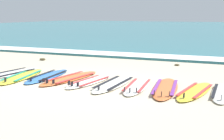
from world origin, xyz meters
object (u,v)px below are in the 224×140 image
surfboard_2 (48,76)px  surfboard_3 (70,78)px  surfboard_5 (114,84)px  surfboard_0 (10,73)px  surfboard_7 (165,88)px  surfboard_6 (137,86)px  surfboard_1 (22,76)px  surfboard_4 (90,82)px  surfboard_9 (223,93)px  surfboard_8 (195,91)px

surfboard_2 → surfboard_3: same height
surfboard_2 → surfboard_5: size_ratio=1.00×
surfboard_0 → surfboard_2: 1.36m
surfboard_5 → surfboard_7: bearing=1.7°
surfboard_2 → surfboard_7: (3.72, -0.15, 0.00)m
surfboard_0 → surfboard_5: size_ratio=1.05×
surfboard_3 → surfboard_6: (2.18, -0.23, 0.00)m
surfboard_1 → surfboard_4: (2.27, 0.11, 0.00)m
surfboard_1 → surfboard_3: 1.55m
surfboard_0 → surfboard_6: bearing=-1.5°
surfboard_9 → surfboard_5: bearing=-177.8°
surfboard_4 → surfboard_6: 1.43m
surfboard_6 → surfboard_7: same height
surfboard_0 → surfboard_7: same height
surfboard_8 → surfboard_9: (0.65, 0.12, 0.00)m
surfboard_0 → surfboard_4: bearing=-1.9°
surfboard_6 → surfboard_9: size_ratio=1.02×
surfboard_2 → surfboard_5: 2.30m
surfboard_3 → surfboard_5: (1.49, -0.19, -0.00)m
surfboard_3 → surfboard_8: 3.69m
surfboard_2 → surfboard_5: same height
surfboard_2 → surfboard_7: same height
surfboard_4 → surfboard_6: same height
surfboard_5 → surfboard_8: (2.20, -0.01, 0.00)m
surfboard_3 → surfboard_9: same height
surfboard_1 → surfboard_6: size_ratio=1.15×
surfboard_2 → surfboard_1: bearing=-156.1°
surfboard_0 → surfboard_9: 6.49m
surfboard_8 → surfboard_5: bearing=179.8°
surfboard_0 → surfboard_9: bearing=0.3°
surfboard_0 → surfboard_8: size_ratio=1.11×
surfboard_8 → surfboard_9: 0.66m
surfboard_5 → surfboard_6: same height
surfboard_3 → surfboard_5: size_ratio=1.07×
surfboard_2 → surfboard_4: bearing=-7.7°
surfboard_6 → surfboard_8: bearing=1.1°
surfboard_4 → surfboard_8: same height
surfboard_1 → surfboard_6: (3.70, 0.09, 0.00)m
surfboard_5 → surfboard_6: (0.69, -0.03, 0.00)m
surfboard_1 → surfboard_3: bearing=11.9°
surfboard_3 → surfboard_9: bearing=-1.1°
surfboard_2 → surfboard_8: (4.49, -0.20, 0.00)m
surfboard_1 → surfboard_6: 3.70m
surfboard_7 → surfboard_8: 0.77m
surfboard_3 → surfboard_6: size_ratio=1.18×
surfboard_7 → surfboard_4: bearing=-178.4°
surfboard_4 → surfboard_7: same height
surfboard_1 → surfboard_5: size_ratio=1.04×
surfboard_6 → surfboard_9: same height
surfboard_0 → surfboard_7: 5.08m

